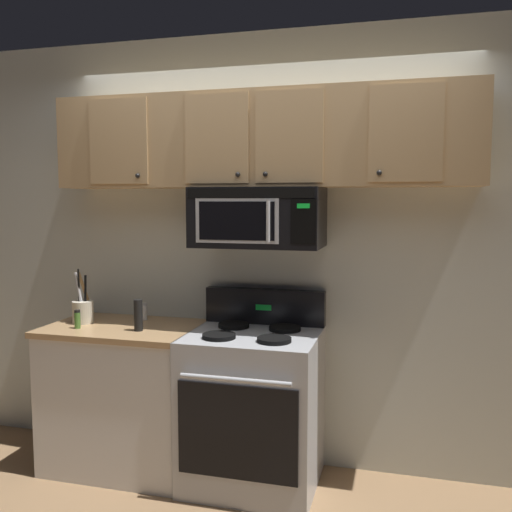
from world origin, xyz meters
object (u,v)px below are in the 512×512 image
at_px(stove_range, 253,406).
at_px(over_range_microwave, 258,217).
at_px(salt_shaker, 144,312).
at_px(spice_jar, 77,319).
at_px(pepper_mill, 138,315).
at_px(utensil_crock_cream, 83,310).

distance_m(stove_range, over_range_microwave, 1.11).
height_order(salt_shaker, spice_jar, spice_jar).
distance_m(salt_shaker, pepper_mill, 0.31).
height_order(utensil_crock_cream, pepper_mill, utensil_crock_cream).
relative_size(over_range_microwave, spice_jar, 6.67).
distance_m(salt_shaker, spice_jar, 0.43).
height_order(salt_shaker, pepper_mill, pepper_mill).
bearing_deg(utensil_crock_cream, over_range_microwave, 5.94).
height_order(utensil_crock_cream, spice_jar, utensil_crock_cream).
bearing_deg(salt_shaker, stove_range, -13.43).
bearing_deg(stove_range, salt_shaker, 166.57).
distance_m(stove_range, salt_shaker, 0.94).
relative_size(over_range_microwave, salt_shaker, 6.94).
bearing_deg(pepper_mill, spice_jar, -174.32).
relative_size(stove_range, utensil_crock_cream, 3.21).
distance_m(over_range_microwave, salt_shaker, 1.00).
height_order(over_range_microwave, utensil_crock_cream, over_range_microwave).
xyz_separation_m(salt_shaker, spice_jar, (-0.28, -0.33, 0.00)).
distance_m(stove_range, spice_jar, 1.18).
xyz_separation_m(over_range_microwave, utensil_crock_cream, (-1.12, -0.12, -0.59)).
relative_size(salt_shaker, spice_jar, 0.96).
xyz_separation_m(utensil_crock_cream, spice_jar, (0.05, -0.14, -0.03)).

